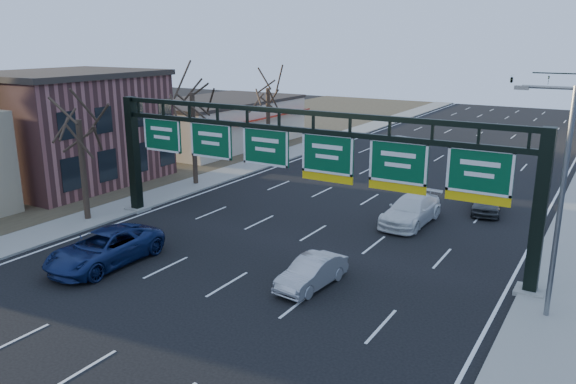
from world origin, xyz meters
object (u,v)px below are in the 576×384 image
Objects in this scene: sign_gantry at (298,159)px; car_silver_sedan at (312,272)px; car_white_wagon at (411,210)px; car_blue_suv at (105,248)px.

car_silver_sedan is (3.16, -4.24, -3.97)m from sign_gantry.
car_white_wagon is at bearing 58.88° from sign_gantry.
car_white_wagon is (0.77, 10.75, 0.14)m from car_silver_sedan.
car_blue_suv is at bearing -157.78° from car_silver_sedan.
car_white_wagon is at bearing 91.24° from car_silver_sedan.
car_blue_suv is 17.30m from car_white_wagon.
sign_gantry is 8.51m from car_white_wagon.
car_silver_sedan is at bearing -53.34° from sign_gantry.
car_blue_suv reaches higher than car_white_wagon.
car_blue_suv is 10.21m from car_silver_sedan.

